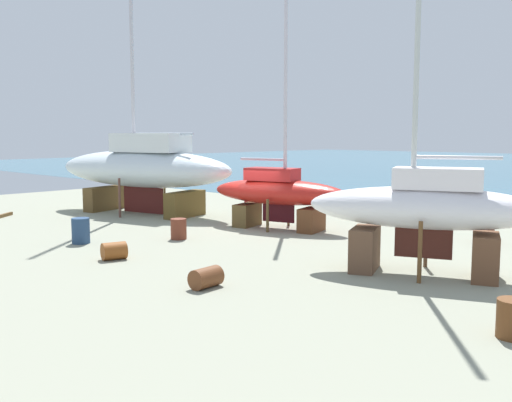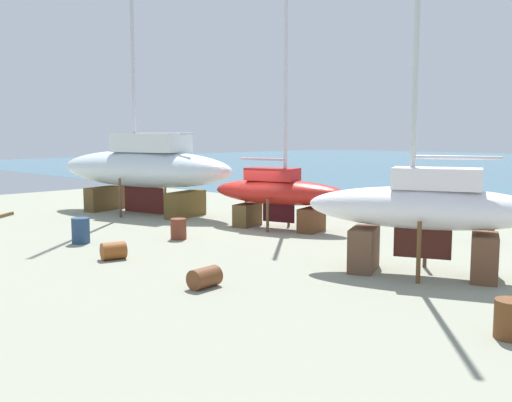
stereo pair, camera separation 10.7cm
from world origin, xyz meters
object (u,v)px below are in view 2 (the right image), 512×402
at_px(barrel_tipped_center, 205,278).
at_px(barrel_blue_faded, 114,251).
at_px(sailboat_mid_port, 144,167).
at_px(worker, 248,197).
at_px(barrel_tar_black, 486,233).
at_px(sailboat_small_center, 424,210).
at_px(barrel_rust_far, 511,319).
at_px(sailboat_large_starboard, 278,193).
at_px(barrel_rust_near, 81,231).
at_px(barrel_ochre, 178,229).

xyz_separation_m(barrel_tipped_center, barrel_blue_faded, (-4.75, 0.26, 0.01)).
relative_size(sailboat_mid_port, worker, 10.50).
xyz_separation_m(barrel_tar_black, barrel_blue_faded, (-7.48, -11.16, -0.09)).
xyz_separation_m(sailboat_small_center, barrel_blue_faded, (-8.20, -5.01, -1.60)).
xyz_separation_m(sailboat_mid_port, worker, (4.30, 3.18, -1.44)).
bearing_deg(barrel_blue_faded, sailboat_small_center, 31.46).
bearing_deg(barrel_rust_far, barrel_blue_faded, -173.25).
xyz_separation_m(sailboat_large_starboard, barrel_tar_black, (7.74, 2.90, -1.17)).
relative_size(sailboat_small_center, barrel_rust_far, 15.49).
xyz_separation_m(barrel_tar_black, barrel_rust_near, (-10.80, -10.45, 0.09)).
distance_m(sailboat_small_center, barrel_tipped_center, 6.50).
bearing_deg(worker, sailboat_small_center, -164.44).
xyz_separation_m(worker, barrel_tar_black, (11.60, 0.79, -0.54)).
relative_size(barrel_rust_far, barrel_blue_faded, 1.03).
distance_m(barrel_tar_black, barrel_ochre, 11.55).
height_order(barrel_rust_far, barrel_blue_faded, barrel_rust_far).
bearing_deg(sailboat_small_center, sailboat_mid_port, -30.35).
distance_m(worker, barrel_ochre, 7.17).
bearing_deg(barrel_rust_near, sailboat_large_starboard, 67.91).
bearing_deg(sailboat_mid_port, worker, -157.26).
xyz_separation_m(sailboat_small_center, barrel_ochre, (-9.57, -1.25, -1.49)).
bearing_deg(barrel_rust_near, barrel_blue_faded, -12.18).
distance_m(sailboat_large_starboard, barrel_rust_near, 8.22).
height_order(sailboat_mid_port, barrel_blue_faded, sailboat_mid_port).
xyz_separation_m(sailboat_mid_port, barrel_tar_black, (15.89, 3.97, -1.98)).
height_order(sailboat_large_starboard, barrel_blue_faded, sailboat_large_starboard).
height_order(barrel_rust_near, barrel_blue_faded, barrel_rust_near).
relative_size(barrel_tipped_center, barrel_ochre, 1.07).
bearing_deg(barrel_ochre, sailboat_large_starboard, 76.04).
distance_m(barrel_tipped_center, barrel_ochre, 7.32).
bearing_deg(barrel_rust_far, sailboat_large_starboard, 150.82).
bearing_deg(barrel_tar_black, barrel_ochre, -140.12).
height_order(sailboat_small_center, barrel_ochre, sailboat_small_center).
distance_m(sailboat_small_center, sailboat_mid_port, 16.76).
bearing_deg(barrel_ochre, barrel_rust_near, -122.57).
xyz_separation_m(sailboat_large_starboard, worker, (-3.86, 2.11, -0.63)).
relative_size(sailboat_mid_port, barrel_rust_far, 23.79).
height_order(sailboat_small_center, barrel_tipped_center, sailboat_small_center).
bearing_deg(barrel_rust_far, worker, 150.95).
relative_size(barrel_tar_black, barrel_rust_near, 0.80).
bearing_deg(barrel_rust_near, worker, 94.70).
bearing_deg(barrel_tipped_center, barrel_blue_faded, 176.91).
bearing_deg(barrel_tar_black, sailboat_mid_port, -165.96).
xyz_separation_m(sailboat_large_starboard, sailboat_small_center, (8.45, -3.25, 0.34)).
distance_m(sailboat_mid_port, barrel_rust_far, 21.30).
bearing_deg(sailboat_mid_port, barrel_tipped_center, 136.72).
height_order(barrel_rust_far, barrel_tipped_center, barrel_rust_far).
bearing_deg(sailboat_small_center, barrel_tipped_center, 33.91).
height_order(sailboat_small_center, barrel_rust_far, sailboat_small_center).
bearing_deg(barrel_tipped_center, sailboat_large_starboard, 120.42).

